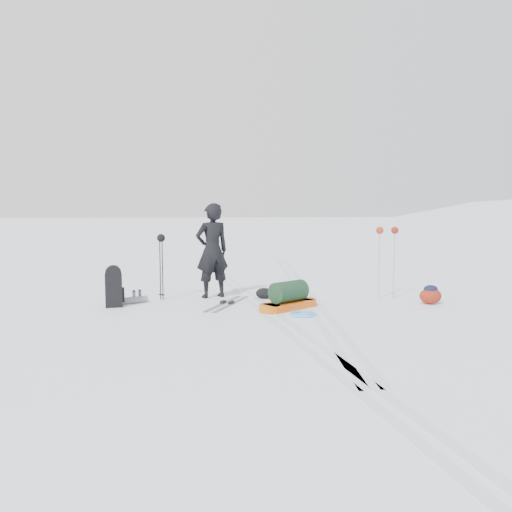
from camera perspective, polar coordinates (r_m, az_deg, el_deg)
The scene contains 13 objects.
ground at distance 10.01m, azimuth 0.16°, elevation -5.49°, with size 200.00×200.00×0.00m, color white.
ski_tracks at distance 10.97m, azimuth 2.56°, elevation -4.51°, with size 3.38×17.97×0.01m.
skier at distance 10.67m, azimuth -5.04°, elevation 0.62°, with size 0.73×0.48×2.01m, color black.
pulk_sled at distance 9.52m, azimuth 3.74°, elevation -4.83°, with size 1.38×1.08×0.53m.
expedition_rucksack at distance 10.07m, azimuth -15.65°, elevation -3.48°, with size 0.80×0.60×0.81m.
ski_poles_black at distance 10.54m, azimuth -10.79°, elevation 1.14°, with size 0.17×0.17×1.38m.
ski_poles_silver at distance 10.78m, azimuth 14.76°, elevation 1.94°, with size 0.49×0.16×1.52m.
touring_skis_grey at distance 10.00m, azimuth -3.32°, elevation -5.43°, with size 1.07×1.69×0.07m.
touring_skis_white at distance 10.82m, azimuth 4.22°, elevation -4.61°, with size 0.81×1.80×0.07m.
rope_coil at distance 9.00m, azimuth 5.37°, elevation -6.57°, with size 0.52×0.52×0.06m.
small_daypack at distance 10.57m, azimuth 19.32°, elevation -4.20°, with size 0.48×0.38×0.38m.
thermos_pair at distance 10.42m, azimuth -13.46°, elevation -4.51°, with size 0.18×0.25×0.27m.
stuff_sack at distance 10.60m, azimuth 0.94°, elevation -4.27°, with size 0.41×0.35×0.22m.
Camera 1 is at (-1.64, -9.69, 1.89)m, focal length 35.00 mm.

